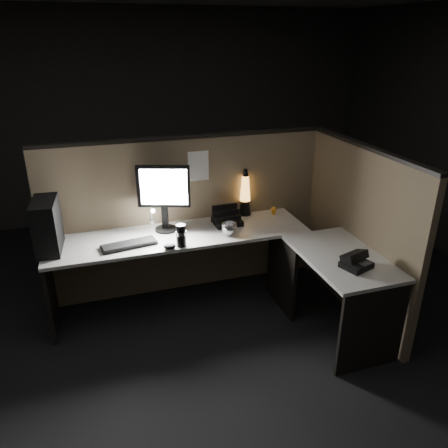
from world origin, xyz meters
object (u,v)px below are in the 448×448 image
object	(u,v)px
pc_tower	(47,226)
lava_lamp	(245,196)
desk_phone	(355,261)
keyboard	(129,245)
monitor	(164,192)

from	to	relation	value
pc_tower	lava_lamp	bearing A→B (deg)	11.47
pc_tower	desk_phone	size ratio (longest dim) A/B	1.70
pc_tower	desk_phone	distance (m)	2.44
lava_lamp	desk_phone	distance (m)	1.33
keyboard	monitor	bearing A→B (deg)	25.35
pc_tower	keyboard	world-z (taller)	pc_tower
pc_tower	monitor	bearing A→B (deg)	10.39
lava_lamp	desk_phone	size ratio (longest dim) A/B	1.83
monitor	lava_lamp	bearing A→B (deg)	27.35
monitor	keyboard	bearing A→B (deg)	-127.43
pc_tower	keyboard	xyz separation A→B (m)	(0.62, -0.13, -0.20)
monitor	lava_lamp	distance (m)	0.84
monitor	desk_phone	distance (m)	1.70
pc_tower	keyboard	distance (m)	0.66
pc_tower	monitor	distance (m)	0.99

